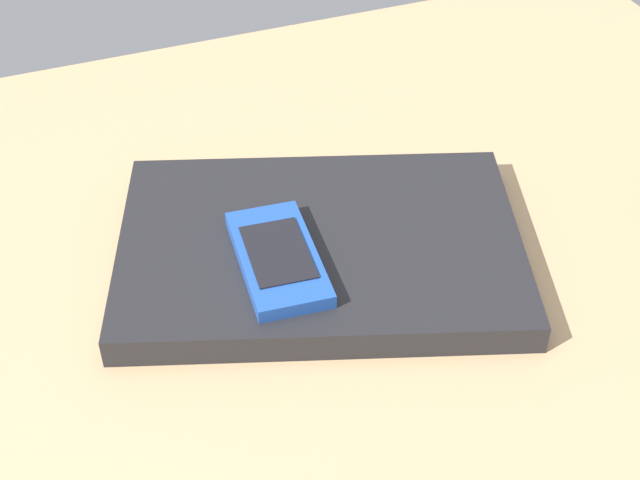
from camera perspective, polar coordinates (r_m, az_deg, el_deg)
The scene contains 3 objects.
desk_surface at distance 69.92cm, azimuth -6.48°, elevation -4.90°, with size 120.00×80.00×3.00cm, color tan.
laptop_closed at distance 71.36cm, azimuth -0.00°, elevation -0.49°, with size 31.15×21.44×2.40cm, color black.
cell_phone_on_laptop at distance 67.70cm, azimuth -2.60°, elevation -1.21°, with size 6.69×11.89×1.27cm.
Camera 1 is at (10.46, 48.35, 50.91)cm, focal length 51.14 mm.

